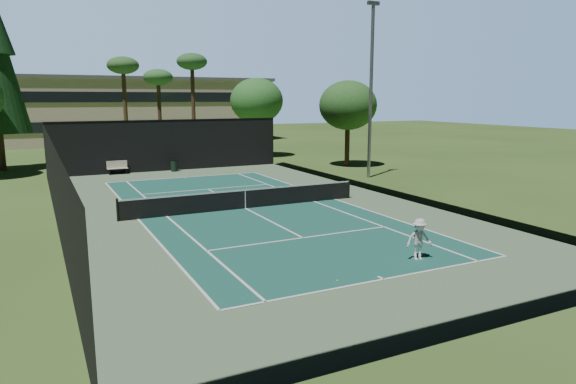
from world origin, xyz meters
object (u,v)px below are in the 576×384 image
player (419,239)px  tennis_ball_b (199,200)px  tennis_ball_c (264,191)px  tennis_ball_a (337,281)px  tennis_net (245,198)px  park_bench (117,167)px  tennis_ball_d (187,205)px  trash_bin (174,165)px

player → tennis_ball_b: (-3.97, 13.85, -0.72)m
tennis_ball_b → tennis_ball_c: size_ratio=0.82×
player → tennis_ball_a: bearing=-156.5°
tennis_net → park_bench: (-4.13, 15.78, -0.01)m
park_bench → tennis_ball_d: bearing=-83.3°
player → trash_bin: (-2.29, 26.07, -0.27)m
tennis_net → tennis_ball_c: bearing=54.9°
player → tennis_ball_a: (-3.80, -0.65, -0.72)m
trash_bin → tennis_net: bearing=-90.4°
tennis_ball_a → player: bearing=9.7°
player → tennis_net: bearing=116.3°
tennis_net → tennis_ball_b: 3.54m
tennis_ball_a → park_bench: size_ratio=0.04×
player → park_bench: player is taller
player → park_bench: size_ratio=1.00×
tennis_net → tennis_ball_a: (-1.41, -11.38, -0.52)m
player → tennis_ball_b: size_ratio=24.24×
tennis_net → tennis_ball_a: size_ratio=191.39×
tennis_net → tennis_ball_c: size_ratio=171.65×
tennis_ball_b → trash_bin: (1.68, 12.22, 0.45)m
tennis_ball_a → tennis_ball_b: bearing=90.7°
park_bench → trash_bin: bearing=-5.9°
park_bench → trash_bin: park_bench is taller
tennis_ball_c → tennis_ball_d: (-5.40, -1.91, -0.01)m
park_bench → tennis_ball_c: bearing=-59.1°
tennis_ball_b → tennis_ball_c: bearing=12.3°
tennis_net → park_bench: 16.31m
tennis_net → player: size_ratio=8.60×
tennis_net → park_bench: size_ratio=8.60×
tennis_ball_c → tennis_ball_d: tennis_ball_c is taller
tennis_ball_c → tennis_ball_d: 5.72m
tennis_ball_b → park_bench: 12.92m
tennis_net → tennis_ball_d: size_ratio=211.52×
park_bench → trash_bin: (4.23, -0.44, -0.07)m
tennis_ball_b → tennis_ball_c: tennis_ball_c is taller
tennis_net → player: 10.99m
tennis_ball_b → park_bench: size_ratio=0.04×
park_bench → trash_bin: size_ratio=1.59×
park_bench → tennis_net: bearing=-75.3°
park_bench → tennis_ball_a: bearing=-84.3°
tennis_net → tennis_ball_d: (-2.53, 2.18, -0.53)m
tennis_net → tennis_ball_d: bearing=139.1°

